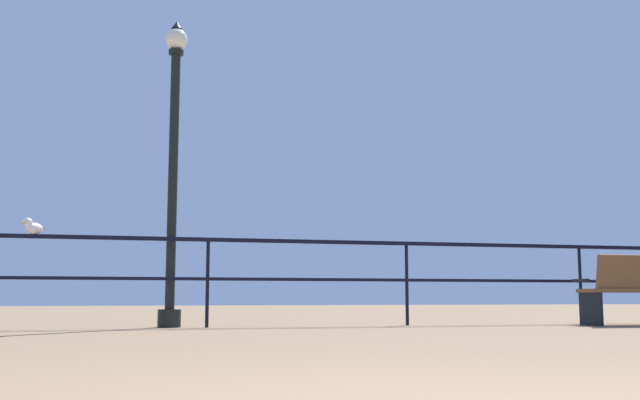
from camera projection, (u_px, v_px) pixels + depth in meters
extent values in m
cube|color=black|center=(208.00, 240.00, 9.28)|extent=(21.09, 0.05, 0.05)
cube|color=black|center=(208.00, 279.00, 9.22)|extent=(21.09, 0.04, 0.04)
cylinder|color=black|center=(207.00, 283.00, 9.21)|extent=(0.04, 0.04, 1.08)
cylinder|color=black|center=(407.00, 284.00, 9.89)|extent=(0.04, 0.04, 1.08)
cylinder|color=black|center=(580.00, 285.00, 10.57)|extent=(0.04, 0.04, 1.08)
cube|color=black|center=(591.00, 308.00, 9.75)|extent=(0.04, 0.46, 0.45)
cube|color=black|center=(580.00, 280.00, 9.99)|extent=(0.04, 0.36, 0.04)
cylinder|color=black|center=(169.00, 318.00, 9.22)|extent=(0.29, 0.29, 0.22)
cylinder|color=black|center=(173.00, 179.00, 9.44)|extent=(0.12, 0.12, 3.26)
cylinder|color=black|center=(176.00, 52.00, 9.65)|extent=(0.19, 0.19, 0.06)
sphere|color=#EBE8CE|center=(176.00, 40.00, 9.68)|extent=(0.29, 0.29, 0.29)
cone|color=black|center=(177.00, 25.00, 9.70)|extent=(0.14, 0.14, 0.10)
ellipsoid|color=white|center=(34.00, 228.00, 8.77)|extent=(0.26, 0.29, 0.14)
ellipsoid|color=gray|center=(34.00, 227.00, 8.77)|extent=(0.22, 0.24, 0.05)
sphere|color=white|center=(28.00, 222.00, 8.67)|extent=(0.11, 0.11, 0.11)
cone|color=yellow|center=(23.00, 222.00, 8.60)|extent=(0.07, 0.07, 0.04)
cube|color=gray|center=(42.00, 229.00, 8.89)|extent=(0.10, 0.11, 0.02)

